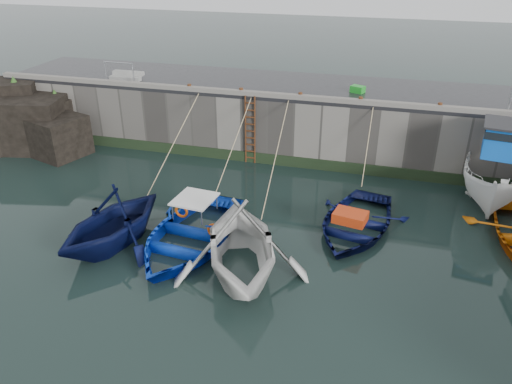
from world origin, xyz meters
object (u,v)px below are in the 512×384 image
(ladder, at_px, (250,130))
(bollard_b, at_px, (241,91))
(boat_near_white, at_px, (115,243))
(boat_far_white, at_px, (495,174))
(bollard_e, at_px, (440,106))
(fish_crate, at_px, (358,89))
(bollard_a, at_px, (189,87))
(bollard_c, at_px, (300,96))
(boat_near_blue, at_px, (190,242))
(boat_near_navy, at_px, (354,228))
(boat_near_blacktrim, at_px, (241,272))
(bollard_d, at_px, (361,100))

(ladder, distance_m, bollard_b, 1.81)
(boat_near_white, bearing_deg, boat_far_white, 43.73)
(bollard_e, bearing_deg, bollard_b, 180.00)
(fish_crate, distance_m, bollard_a, 7.71)
(bollard_c, bearing_deg, ladder, -171.33)
(boat_near_blue, xyz_separation_m, bollard_c, (2.31, 7.54, 3.30))
(bollard_c, height_order, bollard_e, same)
(boat_near_blue, bearing_deg, boat_far_white, 36.88)
(bollard_a, bearing_deg, fish_crate, 12.54)
(fish_crate, distance_m, bollard_c, 2.87)
(boat_near_navy, height_order, bollard_b, bollard_b)
(bollard_a, distance_m, bollard_e, 11.00)
(boat_far_white, relative_size, bollard_b, 23.30)
(boat_near_white, relative_size, bollard_b, 16.20)
(boat_near_blacktrim, bearing_deg, fish_crate, 55.33)
(bollard_c, bearing_deg, bollard_e, 0.00)
(boat_near_white, relative_size, boat_near_navy, 0.92)
(ladder, bearing_deg, boat_near_blacktrim, -75.98)
(ladder, height_order, boat_near_blacktrim, ladder)
(boat_near_navy, distance_m, bollard_b, 8.41)
(boat_near_navy, distance_m, bollard_c, 6.82)
(boat_near_blacktrim, relative_size, bollard_e, 18.58)
(ladder, relative_size, fish_crate, 5.36)
(boat_near_white, bearing_deg, boat_near_navy, 36.77)
(boat_far_white, relative_size, fish_crate, 10.93)
(ladder, height_order, bollard_a, bollard_a)
(boat_near_blacktrim, bearing_deg, boat_near_white, 153.10)
(boat_near_navy, relative_size, bollard_d, 17.67)
(boat_far_white, xyz_separation_m, bollard_b, (-10.90, 1.11, 2.28))
(boat_near_white, distance_m, boat_near_navy, 8.55)
(boat_near_white, relative_size, bollard_e, 16.20)
(ladder, height_order, bollard_b, bollard_b)
(boat_near_white, xyz_separation_m, boat_near_navy, (7.94, 3.18, 0.00))
(boat_near_navy, relative_size, bollard_a, 17.67)
(fish_crate, height_order, bollard_e, fish_crate)
(boat_near_blue, distance_m, boat_near_navy, 5.95)
(boat_far_white, height_order, bollard_b, boat_far_white)
(bollard_b, distance_m, bollard_c, 2.70)
(boat_near_navy, height_order, boat_far_white, boat_far_white)
(fish_crate, bearing_deg, bollard_b, -138.26)
(bollard_a, xyz_separation_m, bollard_c, (5.20, 0.00, 0.00))
(boat_near_blue, bearing_deg, ladder, 94.58)
(boat_near_blacktrim, xyz_separation_m, boat_far_white, (8.31, 7.61, 1.02))
(boat_near_blacktrim, xyz_separation_m, fish_crate, (2.43, 10.39, 3.31))
(bollard_a, height_order, bollard_c, same)
(boat_near_white, distance_m, bollard_c, 10.13)
(boat_near_navy, xyz_separation_m, boat_far_white, (5.08, 3.98, 1.02))
(boat_near_white, xyz_separation_m, bollard_c, (4.82, 8.27, 3.30))
(ladder, distance_m, boat_near_blue, 7.38)
(ladder, xyz_separation_m, bollard_b, (-0.50, 0.34, 1.71))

